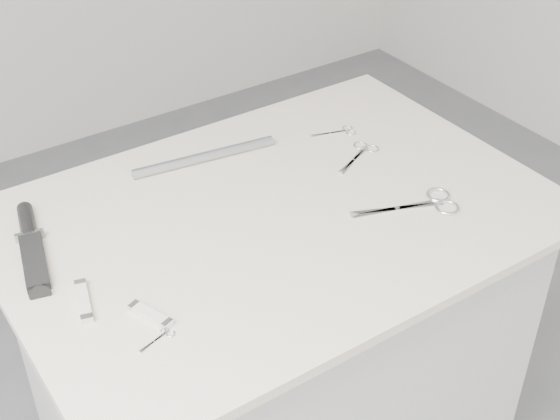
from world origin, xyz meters
TOP-DOWN VIEW (x-y plane):
  - plinth at (0.00, 0.00)m, footprint 0.90×0.60m
  - display_board at (0.00, 0.00)m, footprint 1.00×0.70m
  - large_shears at (0.24, -0.14)m, footprint 0.20×0.12m
  - embroidery_scissors_a at (0.26, 0.07)m, footprint 0.13×0.08m
  - embroidery_scissors_b at (0.27, 0.16)m, footprint 0.10×0.05m
  - tiny_scissors at (-0.32, -0.17)m, footprint 0.06×0.03m
  - sheathed_knife at (-0.41, 0.15)m, footprint 0.09×0.24m
  - pocket_knife_a at (-0.39, -0.04)m, footprint 0.04×0.10m
  - pocket_knife_b at (-0.32, -0.12)m, footprint 0.04×0.08m
  - metal_rail at (-0.02, 0.23)m, footprint 0.30×0.06m

SIDE VIEW (x-z plane):
  - plinth at x=0.00m, z-range 0.00..0.90m
  - display_board at x=0.00m, z-range 0.90..0.92m
  - tiny_scissors at x=-0.32m, z-range 0.92..0.92m
  - embroidery_scissors_b at x=0.27m, z-range 0.92..0.92m
  - embroidery_scissors_a at x=0.26m, z-range 0.92..0.92m
  - large_shears at x=0.24m, z-range 0.92..0.93m
  - pocket_knife_b at x=-0.32m, z-range 0.92..0.93m
  - pocket_knife_a at x=-0.39m, z-range 0.92..0.93m
  - sheathed_knife at x=-0.41m, z-range 0.91..0.94m
  - metal_rail at x=-0.02m, z-range 0.92..0.94m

